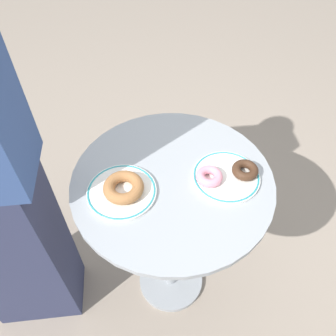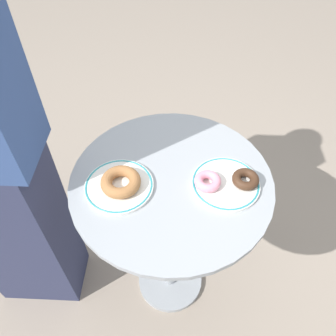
{
  "view_description": "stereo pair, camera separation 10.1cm",
  "coord_description": "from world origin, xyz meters",
  "px_view_note": "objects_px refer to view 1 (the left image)",
  "views": [
    {
      "loc": [
        -0.2,
        -0.61,
        1.53
      ],
      "look_at": [
        -0.01,
        0.02,
        0.77
      ],
      "focal_mm": 36.68,
      "sensor_mm": 36.0,
      "label": 1
    },
    {
      "loc": [
        -0.1,
        -0.64,
        1.53
      ],
      "look_at": [
        -0.01,
        0.02,
        0.77
      ],
      "focal_mm": 36.68,
      "sensor_mm": 36.0,
      "label": 2
    }
  ],
  "objects_px": {
    "donut_cinnamon": "(124,187)",
    "donut_chocolate": "(245,170)",
    "cafe_table": "(172,218)",
    "plate_left": "(122,192)",
    "donut_pink_frosted": "(209,176)",
    "plate_right": "(226,176)"
  },
  "relations": [
    {
      "from": "donut_pink_frosted",
      "to": "donut_chocolate",
      "type": "bearing_deg",
      "value": -3.99
    },
    {
      "from": "donut_cinnamon",
      "to": "donut_pink_frosted",
      "type": "xyz_separation_m",
      "value": [
        0.25,
        -0.03,
        -0.0
      ]
    },
    {
      "from": "cafe_table",
      "to": "plate_left",
      "type": "height_order",
      "value": "plate_left"
    },
    {
      "from": "donut_cinnamon",
      "to": "donut_chocolate",
      "type": "xyz_separation_m",
      "value": [
        0.36,
        -0.04,
        -0.0
      ]
    },
    {
      "from": "donut_cinnamon",
      "to": "cafe_table",
      "type": "bearing_deg",
      "value": 4.15
    },
    {
      "from": "cafe_table",
      "to": "plate_right",
      "type": "bearing_deg",
      "value": -14.83
    },
    {
      "from": "plate_right",
      "to": "donut_pink_frosted",
      "type": "xyz_separation_m",
      "value": [
        -0.06,
        0.0,
        0.02
      ]
    },
    {
      "from": "donut_cinnamon",
      "to": "donut_chocolate",
      "type": "distance_m",
      "value": 0.36
    },
    {
      "from": "cafe_table",
      "to": "plate_left",
      "type": "xyz_separation_m",
      "value": [
        -0.15,
        -0.01,
        0.22
      ]
    },
    {
      "from": "cafe_table",
      "to": "plate_right",
      "type": "distance_m",
      "value": 0.27
    },
    {
      "from": "donut_chocolate",
      "to": "donut_pink_frosted",
      "type": "distance_m",
      "value": 0.11
    },
    {
      "from": "donut_cinnamon",
      "to": "donut_chocolate",
      "type": "height_order",
      "value": "donut_cinnamon"
    },
    {
      "from": "cafe_table",
      "to": "plate_left",
      "type": "relative_size",
      "value": 3.68
    },
    {
      "from": "plate_right",
      "to": "cafe_table",
      "type": "bearing_deg",
      "value": 165.17
    },
    {
      "from": "donut_cinnamon",
      "to": "plate_left",
      "type": "bearing_deg",
      "value": 149.86
    },
    {
      "from": "plate_left",
      "to": "donut_chocolate",
      "type": "bearing_deg",
      "value": -6.44
    },
    {
      "from": "plate_left",
      "to": "donut_cinnamon",
      "type": "xyz_separation_m",
      "value": [
        0.01,
        -0.0,
        0.02
      ]
    },
    {
      "from": "plate_left",
      "to": "donut_pink_frosted",
      "type": "height_order",
      "value": "donut_pink_frosted"
    },
    {
      "from": "cafe_table",
      "to": "donut_cinnamon",
      "type": "bearing_deg",
      "value": -175.85
    },
    {
      "from": "plate_right",
      "to": "plate_left",
      "type": "bearing_deg",
      "value": 173.69
    },
    {
      "from": "plate_left",
      "to": "donut_pink_frosted",
      "type": "distance_m",
      "value": 0.26
    },
    {
      "from": "cafe_table",
      "to": "donut_pink_frosted",
      "type": "bearing_deg",
      "value": -22.0
    }
  ]
}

